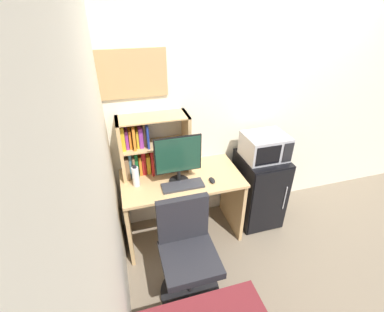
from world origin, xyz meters
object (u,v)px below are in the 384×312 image
monitor (178,158)px  hutch_bookshelf (145,147)px  mini_fridge (258,189)px  desk_chair (188,258)px  wall_corkboard (132,74)px  computer_mouse (212,180)px  water_bottle (136,176)px  microwave (265,146)px  keyboard (183,186)px

monitor → hutch_bookshelf: bearing=136.4°
monitor → mini_fridge: (0.96, 0.08, -0.63)m
hutch_bookshelf → desk_chair: size_ratio=0.73×
mini_fridge → wall_corkboard: bearing=167.2°
monitor → computer_mouse: monitor is taller
hutch_bookshelf → water_bottle: size_ratio=3.08×
microwave → desk_chair: microwave is taller
monitor → mini_fridge: monitor is taller
hutch_bookshelf → monitor: bearing=-43.6°
water_bottle → monitor: bearing=-7.3°
computer_mouse → microwave: microwave is taller
hutch_bookshelf → keyboard: 0.54m
hutch_bookshelf → desk_chair: bearing=-77.1°
hutch_bookshelf → mini_fridge: 1.41m
water_bottle → wall_corkboard: size_ratio=0.35×
water_bottle → microwave: (1.37, 0.03, 0.10)m
mini_fridge → wall_corkboard: (-1.28, 0.29, 1.33)m
computer_mouse → wall_corkboard: wall_corkboard is taller
water_bottle → keyboard: bearing=-18.6°
mini_fridge → desk_chair: desk_chair is taller
keyboard → water_bottle: water_bottle is taller
keyboard → computer_mouse: computer_mouse is taller
microwave → wall_corkboard: 1.52m
computer_mouse → keyboard: bearing=179.7°
keyboard → water_bottle: 0.45m
monitor → wall_corkboard: bearing=130.4°
water_bottle → microwave: microwave is taller
water_bottle → desk_chair: size_ratio=0.24×
keyboard → water_bottle: (-0.42, 0.14, 0.09)m
computer_mouse → mini_fridge: (0.65, 0.17, -0.37)m
wall_corkboard → computer_mouse: bearing=-36.4°
monitor → keyboard: monitor is taller
keyboard → wall_corkboard: 1.12m
keyboard → mini_fridge: bearing=10.3°
mini_fridge → desk_chair: (-1.04, -0.68, -0.02)m
water_bottle → microwave: 1.37m
computer_mouse → mini_fridge: size_ratio=0.12×
hutch_bookshelf → keyboard: size_ratio=1.70×
computer_mouse → hutch_bookshelf: bearing=149.0°
monitor → microwave: 0.97m
desk_chair → computer_mouse: bearing=52.5°
keyboard → microwave: (0.95, 0.18, 0.19)m
hutch_bookshelf → mini_fridge: (1.24, -0.18, -0.65)m
mini_fridge → water_bottle: bearing=-178.7°
keyboard → mini_fridge: 1.03m
wall_corkboard → desk_chair: bearing=-76.2°
computer_mouse → water_bottle: water_bottle is taller
mini_fridge → wall_corkboard: size_ratio=1.34×
keyboard → hutch_bookshelf: bearing=129.7°
monitor → mini_fridge: 1.15m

